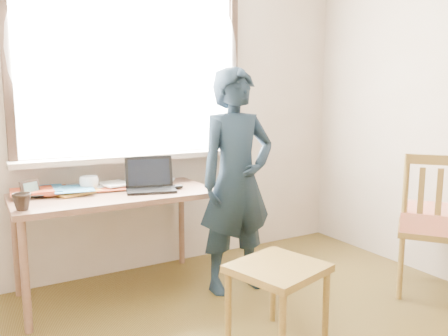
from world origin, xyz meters
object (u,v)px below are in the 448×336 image
work_chair (278,277)px  laptop (150,182)px  desk (116,203)px  person (237,181)px  mug_white (89,183)px  side_chair (435,221)px  mug_dark (22,202)px

work_chair → laptop: bearing=106.4°
desk → person: bearing=-25.2°
desk → mug_white: mug_white is taller
desk → mug_white: bearing=129.9°
desk → laptop: size_ratio=3.40×
side_chair → laptop: bearing=146.5°
desk → mug_dark: bearing=-160.6°
desk → mug_white: size_ratio=10.31×
laptop → side_chair: (1.67, -1.11, -0.25)m
side_chair → person: person is taller
mug_dark → side_chair: 2.70m
laptop → side_chair: side_chair is taller
mug_white → work_chair: (0.70, -1.29, -0.38)m
mug_dark → work_chair: bearing=-37.7°
mug_white → mug_dark: size_ratio=1.22×
side_chair → person: 1.41m
mug_dark → work_chair: size_ratio=0.19×
mug_white → side_chair: size_ratio=0.13×
desk → mug_dark: (-0.61, -0.22, 0.13)m
person → desk: bearing=155.5°
laptop → person: (0.53, -0.33, 0.01)m
mug_dark → side_chair: bearing=-20.1°
work_chair → person: size_ratio=0.35×
work_chair → mug_white: bearing=118.6°
laptop → side_chair: bearing=-33.5°
work_chair → side_chair: side_chair is taller
laptop → work_chair: 1.20m
desk → side_chair: 2.23m
laptop → person: bearing=-32.0°
work_chair → person: bearing=75.1°
mug_white → side_chair: side_chair is taller
laptop → work_chair: laptop is taller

